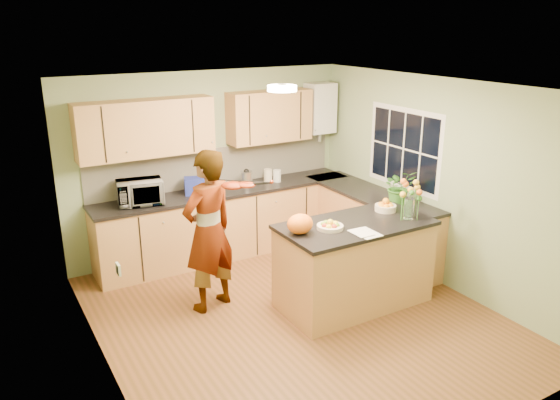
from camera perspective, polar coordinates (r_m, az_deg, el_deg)
floor at (r=6.16m, az=1.64°, el=-12.09°), size 4.50×4.50×0.00m
ceiling at (r=5.35m, az=1.88°, el=11.70°), size 4.00×4.50×0.02m
wall_back at (r=7.55m, az=-7.35°, el=3.82°), size 4.00×0.02×2.50m
wall_front at (r=4.07m, az=19.08°, el=-10.03°), size 4.00×0.02×2.50m
wall_left at (r=4.94m, az=-18.41°, el=-4.85°), size 0.02×4.50×2.50m
wall_right at (r=6.86m, az=16.07°, el=1.78°), size 0.02×4.50×2.50m
back_counter at (r=7.56m, az=-5.52°, el=-2.29°), size 3.64×0.62×0.94m
right_counter at (r=7.49m, az=9.30°, el=-2.65°), size 0.62×2.24×0.94m
splashback at (r=7.59m, az=-6.60°, el=3.53°), size 3.60×0.02×0.52m
upper_cabinets at (r=7.21m, az=-8.30°, el=7.97°), size 3.20×0.34×0.70m
boiler at (r=8.09m, az=4.20°, el=9.55°), size 0.40×0.30×0.86m
window_right at (r=7.19m, az=12.82°, el=5.25°), size 0.01×1.30×1.05m
light_switch at (r=4.38m, az=-16.54°, el=-6.94°), size 0.02×0.09×0.09m
ceiling_lamp at (r=5.61m, az=0.22°, el=11.61°), size 0.30×0.30×0.07m
peninsula_island at (r=6.27m, az=7.74°, el=-6.60°), size 1.72×0.88×0.98m
fruit_dish at (r=5.87m, az=5.26°, el=-2.64°), size 0.29×0.29×0.10m
orange_bowl at (r=6.50m, az=10.97°, el=-0.60°), size 0.25×0.25×0.15m
flower_vase at (r=6.22m, az=13.46°, el=1.08°), size 0.28×0.28×0.52m
orange_bag at (r=5.70m, az=2.11°, el=-2.51°), size 0.36×0.33×0.21m
papers at (r=5.80m, az=8.98°, el=-3.41°), size 0.22×0.31×0.01m
violinist at (r=6.02m, az=-7.47°, el=-3.27°), size 0.77×0.62×1.83m
violin at (r=5.73m, az=-4.99°, el=1.52°), size 0.60×0.52×0.15m
microwave at (r=6.96m, az=-14.42°, el=0.78°), size 0.60×0.46×0.30m
blue_box at (r=7.24m, az=-8.86°, el=1.48°), size 0.32×0.27×0.22m
kettle at (r=7.49m, az=-3.52°, el=2.30°), size 0.16×0.16×0.29m
jar_cream at (r=7.71m, az=-1.27°, el=2.58°), size 0.14×0.14×0.18m
jar_white at (r=7.72m, az=-0.31°, el=2.55°), size 0.14×0.14×0.17m
potted_plant at (r=6.90m, az=12.36°, el=1.37°), size 0.48×0.45×0.44m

